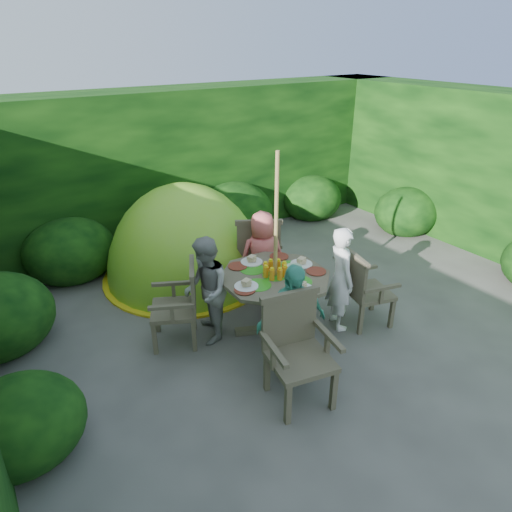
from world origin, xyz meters
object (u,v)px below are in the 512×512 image
child_back (262,257)px  dome_tent (188,275)px  garden_chair_front (296,348)px  child_left (206,291)px  garden_chair_left (180,303)px  child_front (291,323)px  parasol_pole (276,249)px  patio_table (275,284)px  child_right (341,278)px  garden_chair_right (364,288)px  garden_chair_back (258,252)px

child_back → dome_tent: dome_tent is taller
garden_chair_front → child_left: bearing=113.2°
garden_chair_left → child_front: 1.36m
child_back → dome_tent: 1.42m
parasol_pole → dome_tent: 2.19m
child_back → child_front: (-0.64, -1.47, 0.03)m
parasol_pole → patio_table: bearing=-10.6°
patio_table → child_front: 0.80m
garden_chair_left → child_right: (1.74, -0.75, 0.15)m
child_left → dome_tent: bearing=-175.1°
dome_tent → garden_chair_right: bearing=-73.3°
garden_chair_back → child_front: 1.89m
patio_table → child_front: child_front is taller
garden_chair_back → dome_tent: dome_tent is taller
garden_chair_front → child_right: child_right is taller
garden_chair_left → child_left: size_ratio=0.74×
patio_table → child_front: bearing=-113.7°
patio_table → garden_chair_front: bearing=-114.7°
garden_chair_right → garden_chair_front: bearing=125.1°
garden_chair_back → child_left: (-1.16, -0.68, 0.08)m
patio_table → garden_chair_front: 1.10m
garden_chair_right → child_back: (-0.69, 1.18, 0.12)m
child_front → child_right: bearing=32.5°
dome_tent → garden_chair_front: bearing=-105.6°
parasol_pole → child_back: bearing=66.6°
garden_chair_right → child_front: child_front is taller
garden_chair_back → child_right: bearing=132.4°
garden_chair_left → child_back: 1.36m
garden_chair_left → child_left: 0.33m
garden_chair_left → garden_chair_back: garden_chair_back is taller
child_right → dome_tent: (-0.99, 2.20, -0.65)m
patio_table → garden_chair_back: (0.42, 1.00, -0.08)m
patio_table → child_back: size_ratio=1.40×
garden_chair_front → child_back: bearing=77.0°
garden_chair_front → child_front: child_front is taller
garden_chair_right → garden_chair_left: size_ratio=0.98×
garden_chair_right → garden_chair_front: 1.55m
garden_chair_back → child_front: child_front is taller
patio_table → garden_chair_back: 1.09m
child_left → parasol_pole: bearing=88.5°
dome_tent → child_back: bearing=-75.1°
child_left → garden_chair_left: bearing=-90.8°
patio_table → garden_chair_left: bearing=156.8°
parasol_pole → dome_tent: size_ratio=0.78×
patio_table → garden_chair_back: bearing=67.3°
child_left → child_front: child_front is taller
garden_chair_back → child_front: (-0.74, -1.74, 0.09)m
garden_chair_front → garden_chair_right: bearing=31.5°
parasol_pole → garden_chair_right: parasol_pole is taller
child_right → child_front: child_right is taller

